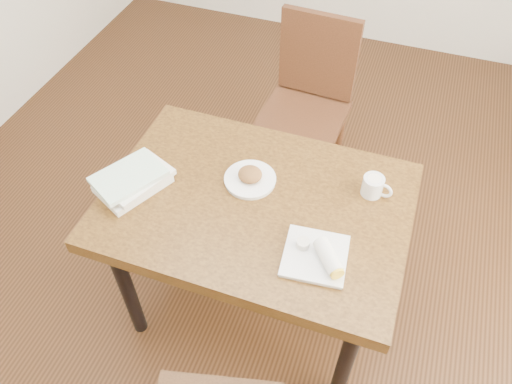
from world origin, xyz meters
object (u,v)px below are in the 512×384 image
(plate_scone, at_px, (250,178))
(chair_far, at_px, (309,96))
(table, at_px, (256,216))
(coffee_mug, at_px, (374,186))
(book_stack, at_px, (133,180))
(plate_burrito, at_px, (319,256))

(plate_scone, bearing_deg, chair_far, 88.87)
(table, height_order, coffee_mug, coffee_mug)
(coffee_mug, bearing_deg, table, -155.54)
(table, bearing_deg, coffee_mug, 24.46)
(plate_scone, height_order, book_stack, book_stack)
(coffee_mug, height_order, plate_burrito, coffee_mug)
(plate_scone, bearing_deg, book_stack, -157.14)
(coffee_mug, bearing_deg, book_stack, -162.82)
(table, bearing_deg, plate_burrito, -31.60)
(plate_scone, relative_size, plate_burrito, 0.86)
(table, relative_size, book_stack, 3.57)
(table, distance_m, chair_far, 0.93)
(plate_scone, bearing_deg, plate_burrito, -37.66)
(table, bearing_deg, book_stack, -169.61)
(plate_scone, bearing_deg, table, -57.82)
(book_stack, bearing_deg, plate_scone, 22.86)
(coffee_mug, xyz_separation_m, book_stack, (-0.86, -0.26, -0.01))
(chair_far, distance_m, plate_burrito, 1.17)
(chair_far, bearing_deg, coffee_mug, -59.76)
(table, distance_m, book_stack, 0.48)
(table, bearing_deg, chair_far, 92.35)
(book_stack, bearing_deg, plate_burrito, -6.95)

